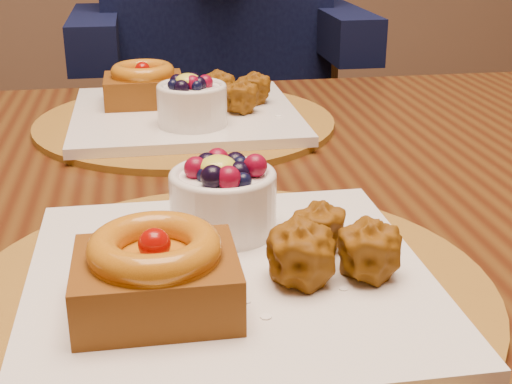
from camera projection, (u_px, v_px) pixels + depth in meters
dining_table at (203, 256)px, 0.74m from camera, size 1.60×0.90×0.76m
place_setting_near at (225, 266)px, 0.50m from camera, size 0.38×0.38×0.08m
place_setting_far at (183, 109)px, 0.90m from camera, size 0.38×0.38×0.08m
chair_far at (232, 139)px, 1.57m from camera, size 0.55×0.55×0.98m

